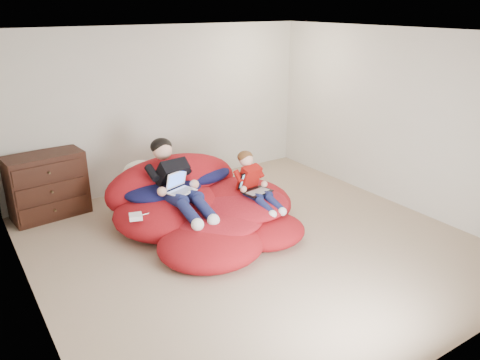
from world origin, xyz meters
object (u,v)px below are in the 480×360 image
Objects in this scene: dresser at (47,185)px; older_boy at (175,178)px; beanbag_pile at (203,206)px; laptop_white at (180,186)px; younger_boy at (254,181)px; laptop_black at (254,186)px.

older_boy is at bearing -46.05° from dresser.
beanbag_pile is 6.19× the size of laptop_white.
dresser is at bearing 140.93° from younger_boy.
dresser is at bearing 138.93° from beanbag_pile.
laptop_white is (-0.34, -0.04, 0.38)m from beanbag_pile.
beanbag_pile is 0.74m from laptop_black.
beanbag_pile is 6.05× the size of laptop_black.
older_boy is 0.14m from laptop_white.
older_boy reaches higher than laptop_black.
older_boy reaches higher than dresser.
older_boy is at bearing 153.85° from younger_boy.
dresser is 0.43× the size of beanbag_pile.
younger_boy reaches higher than beanbag_pile.
older_boy reaches higher than laptop_white.
beanbag_pile is at bearing 7.34° from laptop_white.
laptop_white is 0.97m from laptop_black.
dresser is 2.18m from beanbag_pile.
laptop_black is at bearing -39.16° from dresser.
younger_boy is 0.97m from laptop_white.
beanbag_pile reaches higher than laptop_black.
older_boy is 1.03m from laptop_black.
younger_boy reaches higher than laptop_black.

